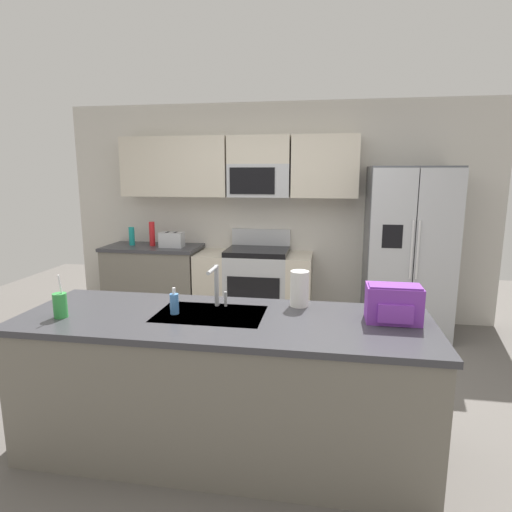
{
  "coord_description": "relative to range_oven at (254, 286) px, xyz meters",
  "views": [
    {
      "loc": [
        0.63,
        -3.12,
        1.78
      ],
      "look_at": [
        0.0,
        0.6,
        1.05
      ],
      "focal_mm": 30.21,
      "sensor_mm": 36.0,
      "label": 1
    }
  ],
  "objects": [
    {
      "name": "range_oven",
      "position": [
        0.0,
        0.0,
        0.0
      ],
      "size": [
        1.36,
        0.61,
        1.1
      ],
      "color": "#B7BABF",
      "rests_on": "ground"
    },
    {
      "name": "drink_cup_green",
      "position": [
        -0.77,
        -2.61,
        0.54
      ],
      "size": [
        0.08,
        0.08,
        0.27
      ],
      "color": "green",
      "rests_on": "island_counter"
    },
    {
      "name": "ground_plane",
      "position": [
        0.22,
        -1.8,
        -0.44
      ],
      "size": [
        9.0,
        9.0,
        0.0
      ],
      "primitive_type": "plane",
      "color": "#66605B",
      "rests_on": "ground"
    },
    {
      "name": "bottle_teal",
      "position": [
        -1.54,
        0.01,
        0.57
      ],
      "size": [
        0.07,
        0.07,
        0.22
      ],
      "primitive_type": "cylinder",
      "color": "teal",
      "rests_on": "back_counter"
    },
    {
      "name": "refrigerator",
      "position": [
        1.72,
        -0.07,
        0.48
      ],
      "size": [
        0.9,
        0.76,
        1.85
      ],
      "color": "#4C4F54",
      "rests_on": "ground"
    },
    {
      "name": "kitchen_wall_unit",
      "position": [
        0.08,
        0.28,
        1.03
      ],
      "size": [
        5.2,
        0.43,
        2.6
      ],
      "color": "beige",
      "rests_on": "ground"
    },
    {
      "name": "toaster",
      "position": [
        -1.0,
        -0.05,
        0.55
      ],
      "size": [
        0.28,
        0.16,
        0.18
      ],
      "color": "#B7BABF",
      "rests_on": "back_counter"
    },
    {
      "name": "backpack",
      "position": [
        1.25,
        -2.35,
        0.57
      ],
      "size": [
        0.32,
        0.22,
        0.23
      ],
      "color": "purple",
      "rests_on": "island_counter"
    },
    {
      "name": "back_counter",
      "position": [
        -1.27,
        -0.0,
        0.01
      ],
      "size": [
        1.16,
        0.63,
        0.9
      ],
      "color": "slate",
      "rests_on": "ground"
    },
    {
      "name": "bottle_red",
      "position": [
        -1.27,
        0.0,
        0.6
      ],
      "size": [
        0.07,
        0.07,
        0.29
      ],
      "primitive_type": "cylinder",
      "color": "red",
      "rests_on": "back_counter"
    },
    {
      "name": "pepper_mill",
      "position": [
        -1.27,
        -0.0,
        0.55
      ],
      "size": [
        0.05,
        0.05,
        0.19
      ],
      "primitive_type": "cylinder",
      "color": "brown",
      "rests_on": "back_counter"
    },
    {
      "name": "sink_faucet",
      "position": [
        0.13,
        -2.25,
        0.62
      ],
      "size": [
        0.08,
        0.21,
        0.28
      ],
      "color": "#B7BABF",
      "rests_on": "island_counter"
    },
    {
      "name": "island_counter",
      "position": [
        0.22,
        -2.44,
        0.01
      ],
      "size": [
        2.56,
        0.88,
        0.9
      ],
      "color": "slate",
      "rests_on": "ground"
    },
    {
      "name": "paper_towel_roll",
      "position": [
        0.67,
        -2.13,
        0.58
      ],
      "size": [
        0.12,
        0.12,
        0.24
      ],
      "primitive_type": "cylinder",
      "color": "white",
      "rests_on": "island_counter"
    },
    {
      "name": "soap_dispenser",
      "position": [
        -0.1,
        -2.43,
        0.53
      ],
      "size": [
        0.06,
        0.06,
        0.17
      ],
      "color": "#4C8CD8",
      "rests_on": "island_counter"
    }
  ]
}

